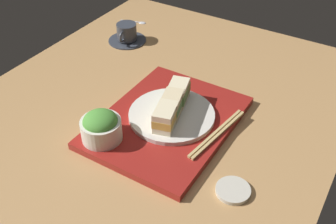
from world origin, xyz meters
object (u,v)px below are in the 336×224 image
at_px(coffee_cup, 127,34).
at_px(small_sauce_dish, 233,190).
at_px(teaspoon, 139,22).
at_px(chopsticks_pair, 217,133).
at_px(salad_bowl, 101,127).
at_px(sandwich_plate, 172,115).
at_px(sandwich_far, 178,93).
at_px(sandwich_middle, 172,105).
at_px(sandwich_near, 165,118).

xyz_separation_m(coffee_cup, small_sauce_dish, (-0.44, -0.61, -0.02)).
bearing_deg(teaspoon, chopsticks_pair, -129.04).
bearing_deg(salad_bowl, coffee_cup, 29.43).
height_order(chopsticks_pair, coffee_cup, coffee_cup).
bearing_deg(coffee_cup, sandwich_plate, -129.62).
distance_m(sandwich_plate, small_sauce_dish, 0.28).
relative_size(sandwich_far, salad_bowl, 0.91).
relative_size(salad_bowl, teaspoon, 0.99).
xyz_separation_m(sandwich_plate, sandwich_far, (0.06, 0.01, 0.03)).
distance_m(sandwich_plate, salad_bowl, 0.20).
xyz_separation_m(sandwich_far, chopsticks_pair, (-0.06, -0.15, -0.04)).
bearing_deg(teaspoon, sandwich_middle, -137.01).
relative_size(sandwich_near, sandwich_middle, 0.99).
distance_m(chopsticks_pair, coffee_cup, 0.59).
distance_m(coffee_cup, teaspoon, 0.15).
relative_size(salad_bowl, chopsticks_pair, 0.45).
bearing_deg(chopsticks_pair, sandwich_far, 69.15).
xyz_separation_m(small_sauce_dish, teaspoon, (0.58, 0.66, -0.00)).
xyz_separation_m(salad_bowl, teaspoon, (0.61, 0.31, -0.05)).
height_order(salad_bowl, teaspoon, salad_bowl).
height_order(sandwich_middle, chopsticks_pair, sandwich_middle).
height_order(sandwich_near, coffee_cup, sandwich_near).
relative_size(sandwich_near, sandwich_far, 0.95).
xyz_separation_m(sandwich_far, coffee_cup, (0.25, 0.36, -0.03)).
height_order(sandwich_near, teaspoon, sandwich_near).
distance_m(sandwich_middle, coffee_cup, 0.48).
relative_size(sandwich_middle, sandwich_far, 0.95).
distance_m(sandwich_plate, sandwich_middle, 0.03).
height_order(sandwich_near, sandwich_far, sandwich_near).
bearing_deg(small_sauce_dish, teaspoon, 48.47).
bearing_deg(teaspoon, small_sauce_dish, -131.53).
bearing_deg(chopsticks_pair, salad_bowl, 123.94).
bearing_deg(teaspoon, sandwich_plate, -137.01).
relative_size(sandwich_middle, salad_bowl, 0.87).
bearing_deg(sandwich_far, sandwich_middle, -166.72).
bearing_deg(teaspoon, sandwich_near, -139.47).
xyz_separation_m(chopsticks_pair, teaspoon, (0.45, 0.55, -0.02)).
height_order(sandwich_plate, sandwich_near, sandwich_near).
bearing_deg(sandwich_plate, sandwich_near, -166.72).
relative_size(sandwich_far, small_sauce_dish, 1.18).
bearing_deg(sandwich_middle, small_sauce_dish, -119.33).
relative_size(small_sauce_dish, teaspoon, 0.77).
distance_m(sandwich_plate, sandwich_near, 0.07).
height_order(salad_bowl, chopsticks_pair, salad_bowl).
xyz_separation_m(coffee_cup, teaspoon, (0.14, 0.05, -0.02)).
bearing_deg(sandwich_near, sandwich_far, 13.28).
height_order(sandwich_plate, small_sauce_dish, sandwich_plate).
height_order(sandwich_middle, teaspoon, sandwich_middle).
xyz_separation_m(sandwich_far, small_sauce_dish, (-0.19, -0.25, -0.06)).
relative_size(salad_bowl, coffee_cup, 0.75).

